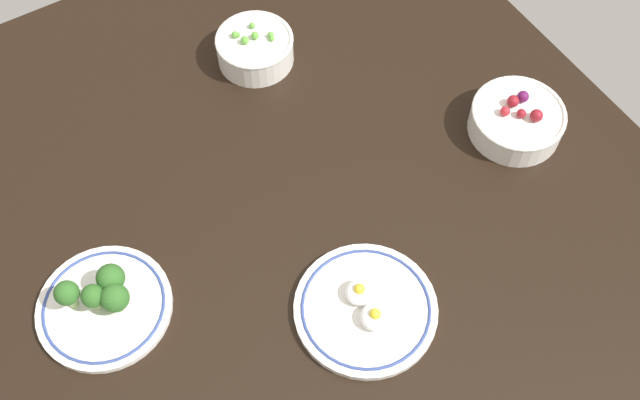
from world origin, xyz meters
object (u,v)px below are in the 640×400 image
object	(u,v)px
bowl_peas	(255,48)
bowl_berries	(517,120)
plate_broccoli	(103,302)
plate_eggs	(366,308)

from	to	relation	value
bowl_peas	bowl_berries	bearing A→B (deg)	38.92
plate_broccoli	bowl_berries	size ratio (longest dim) A/B	1.26
plate_eggs	plate_broccoli	bearing A→B (deg)	-122.38
plate_eggs	bowl_peas	distance (cm)	54.14
bowl_peas	plate_eggs	bearing A→B (deg)	-11.02
plate_eggs	bowl_peas	bearing A→B (deg)	168.98
plate_eggs	bowl_berries	world-z (taller)	bowl_berries
bowl_peas	bowl_berries	size ratio (longest dim) A/B	0.88
bowl_berries	bowl_peas	bearing A→B (deg)	-141.08
plate_broccoli	bowl_berries	xyz separation A→B (cm)	(6.08, 74.46, 0.90)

